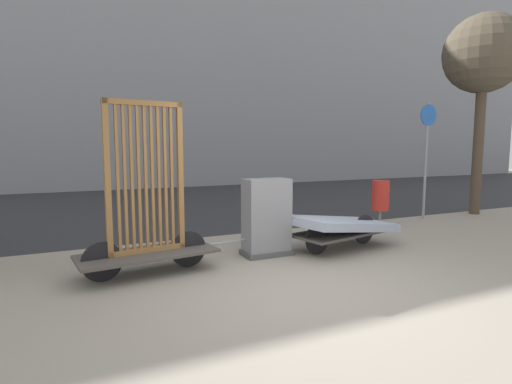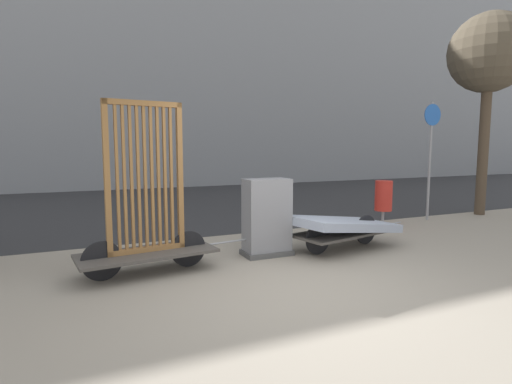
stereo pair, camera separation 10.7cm
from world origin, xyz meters
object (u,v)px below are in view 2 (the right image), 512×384
object	(u,v)px
utility_cabinet	(267,220)
sign_post	(431,146)
bike_cart_with_bedframe	(147,220)
bike_cart_with_mattress	(344,226)
trash_bin	(384,196)
street_tree	(489,55)

from	to	relation	value
utility_cabinet	sign_post	distance (m)	5.11
bike_cart_with_bedframe	bike_cart_with_mattress	bearing A→B (deg)	-7.51
bike_cart_with_bedframe	trash_bin	world-z (taller)	bike_cart_with_bedframe
trash_bin	sign_post	size ratio (longest dim) A/B	0.35
bike_cart_with_bedframe	bike_cart_with_mattress	distance (m)	3.21
bike_cart_with_bedframe	trash_bin	size ratio (longest dim) A/B	2.61
bike_cart_with_mattress	sign_post	size ratio (longest dim) A/B	0.96
bike_cart_with_bedframe	bike_cart_with_mattress	size ratio (longest dim) A/B	0.97
bike_cart_with_bedframe	street_tree	size ratio (longest dim) A/B	0.51
utility_cabinet	street_tree	bearing A→B (deg)	10.87
bike_cart_with_bedframe	bike_cart_with_mattress	xyz separation A→B (m)	(3.20, -0.00, -0.34)
utility_cabinet	trash_bin	world-z (taller)	utility_cabinet
bike_cart_with_mattress	trash_bin	world-z (taller)	trash_bin
utility_cabinet	street_tree	size ratio (longest dim) A/B	0.24
utility_cabinet	street_tree	xyz separation A→B (m)	(6.62, 1.27, 3.37)
bike_cart_with_bedframe	trash_bin	xyz separation A→B (m)	(5.33, 1.45, -0.10)
bike_cart_with_bedframe	sign_post	size ratio (longest dim) A/B	0.92
bike_cart_with_mattress	utility_cabinet	bearing A→B (deg)	160.32
utility_cabinet	sign_post	world-z (taller)	sign_post
bike_cart_with_bedframe	utility_cabinet	world-z (taller)	bike_cart_with_bedframe
bike_cart_with_mattress	bike_cart_with_bedframe	bearing A→B (deg)	168.04
sign_post	trash_bin	bearing A→B (deg)	179.72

